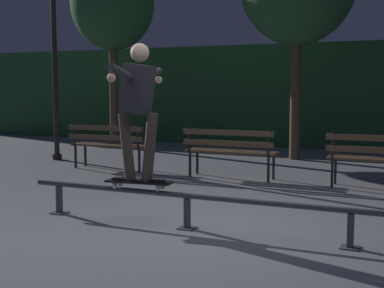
{
  "coord_description": "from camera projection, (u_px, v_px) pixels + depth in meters",
  "views": [
    {
      "loc": [
        2.45,
        -5.24,
        1.55
      ],
      "look_at": [
        -0.31,
        0.79,
        0.85
      ],
      "focal_mm": 50.12,
      "sensor_mm": 36.0,
      "label": 1
    }
  ],
  "objects": [
    {
      "name": "lamp_post_left",
      "position": [
        54.0,
        43.0,
        11.32
      ],
      "size": [
        0.32,
        0.32,
        3.9
      ],
      "color": "#282623",
      "rests_on": "ground"
    },
    {
      "name": "ground_plane",
      "position": [
        187.0,
        228.0,
        5.92
      ],
      "size": [
        90.0,
        90.0,
        0.0
      ],
      "primitive_type": "plane",
      "color": "slate"
    },
    {
      "name": "park_bench_leftmost",
      "position": [
        109.0,
        142.0,
        10.09
      ],
      "size": [
        1.6,
        0.43,
        0.88
      ],
      "color": "#282623",
      "rests_on": "ground"
    },
    {
      "name": "hedge_backdrop",
      "position": [
        333.0,
        96.0,
        13.86
      ],
      "size": [
        24.0,
        1.2,
        2.68
      ],
      "primitive_type": "cube",
      "color": "#2D5B33",
      "rests_on": "ground"
    },
    {
      "name": "skateboarder",
      "position": [
        138.0,
        100.0,
        6.02
      ],
      "size": [
        0.63,
        1.4,
        1.56
      ],
      "color": "black",
      "rests_on": "skateboard"
    },
    {
      "name": "park_bench_right_center",
      "position": [
        381.0,
        155.0,
        8.08
      ],
      "size": [
        1.6,
        0.43,
        0.88
      ],
      "color": "#282623",
      "rests_on": "ground"
    },
    {
      "name": "skateboard",
      "position": [
        139.0,
        182.0,
        6.11
      ],
      "size": [
        0.8,
        0.29,
        0.09
      ],
      "color": "black",
      "rests_on": "grind_rail"
    },
    {
      "name": "park_bench_left_center",
      "position": [
        230.0,
        148.0,
        9.09
      ],
      "size": [
        1.6,
        0.43,
        0.88
      ],
      "color": "#282623",
      "rests_on": "ground"
    },
    {
      "name": "grind_rail",
      "position": [
        187.0,
        201.0,
        5.88
      ],
      "size": [
        4.11,
        0.18,
        0.4
      ],
      "color": "#47474C",
      "rests_on": "ground"
    },
    {
      "name": "tree_far_left",
      "position": [
        112.0,
        5.0,
        13.65
      ],
      "size": [
        2.13,
        2.13,
        4.85
      ],
      "color": "brown",
      "rests_on": "ground"
    }
  ]
}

